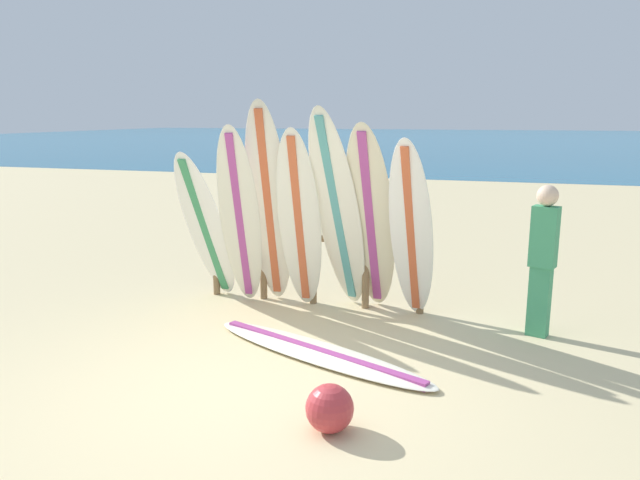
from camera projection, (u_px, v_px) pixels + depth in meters
name	position (u px, v px, depth m)	size (l,w,h in m)	color
ground_plane	(242.00, 390.00, 5.20)	(120.00, 120.00, 0.00)	beige
ocean_water	(479.00, 139.00, 59.55)	(120.00, 80.00, 0.01)	#196B93
surfboard_rack	(313.00, 257.00, 7.49)	(2.83, 0.09, 1.00)	olive
surfboard_leaning_far_left	(206.00, 228.00, 7.43)	(0.65, 1.04, 1.97)	white
surfboard_leaning_left	(240.00, 218.00, 7.19)	(0.62, 0.91, 2.28)	silver
surfboard_leaning_center_left	(269.00, 206.00, 7.22)	(0.62, 0.90, 2.56)	white
surfboard_leaning_center	(299.00, 221.00, 7.07)	(0.55, 0.75, 2.25)	white
surfboard_leaning_center_right	(338.00, 213.00, 6.96)	(0.74, 1.17, 2.48)	white
surfboard_leaning_right	(371.00, 221.00, 6.90)	(0.59, 1.06, 2.31)	beige
surfboard_leaning_far_right	(411.00, 232.00, 6.65)	(0.59, 0.93, 2.16)	white
surfboard_lying_on_sand	(317.00, 352.00, 5.96)	(2.70, 1.50, 0.08)	white
beachgoer_standing	(543.00, 254.00, 6.32)	(0.31, 0.25, 1.66)	#3F9966
small_boat_offshore	(334.00, 149.00, 37.90)	(1.69, 2.39, 0.71)	#B22D28
beach_ball	(330.00, 408.00, 4.50)	(0.37, 0.37, 0.37)	#B73338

